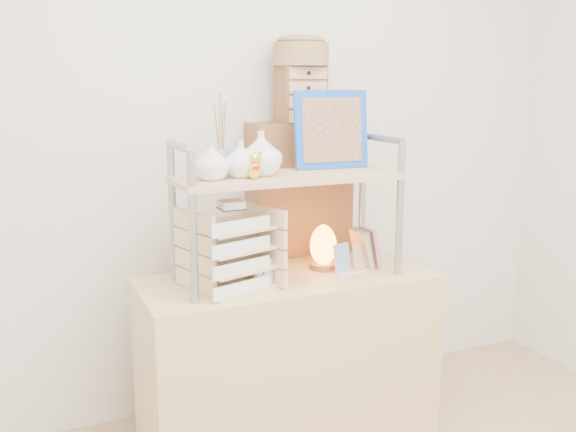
% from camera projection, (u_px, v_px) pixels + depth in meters
% --- Properties ---
extents(room_shell, '(3.42, 3.41, 2.61)m').
position_uv_depth(room_shell, '(409.00, 18.00, 1.70)').
color(room_shell, silver).
rests_on(room_shell, ground).
extents(desk, '(1.20, 0.50, 0.75)m').
position_uv_depth(desk, '(288.00, 363.00, 2.69)').
color(desk, tan).
rests_on(desk, ground).
extents(cabinet, '(0.46, 0.26, 1.35)m').
position_uv_depth(cabinet, '(298.00, 266.00, 3.05)').
color(cabinet, brown).
rests_on(cabinet, ground).
extents(hutch, '(0.90, 0.34, 0.75)m').
position_uv_depth(hutch, '(276.00, 169.00, 2.52)').
color(hutch, '#8E969B').
rests_on(hutch, desk).
extents(letter_tray, '(0.35, 0.34, 0.34)m').
position_uv_depth(letter_tray, '(232.00, 253.00, 2.45)').
color(letter_tray, tan).
rests_on(letter_tray, desk).
extents(salt_lamp, '(0.13, 0.12, 0.19)m').
position_uv_depth(salt_lamp, '(323.00, 246.00, 2.71)').
color(salt_lamp, brown).
rests_on(salt_lamp, desk).
extents(desk_clock, '(0.09, 0.05, 0.11)m').
position_uv_depth(desk_clock, '(262.00, 273.00, 2.47)').
color(desk_clock, tan).
rests_on(desk_clock, desk).
extents(postcard_stand, '(0.18, 0.09, 0.13)m').
position_uv_depth(postcard_stand, '(351.00, 264.00, 2.67)').
color(postcard_stand, white).
rests_on(postcard_stand, desk).
extents(drawer_chest, '(0.20, 0.16, 0.25)m').
position_uv_depth(drawer_chest, '(301.00, 95.00, 2.86)').
color(drawer_chest, brown).
rests_on(drawer_chest, cabinet).
extents(woven_basket, '(0.25, 0.25, 0.10)m').
position_uv_depth(woven_basket, '(301.00, 54.00, 2.83)').
color(woven_basket, olive).
rests_on(woven_basket, drawer_chest).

